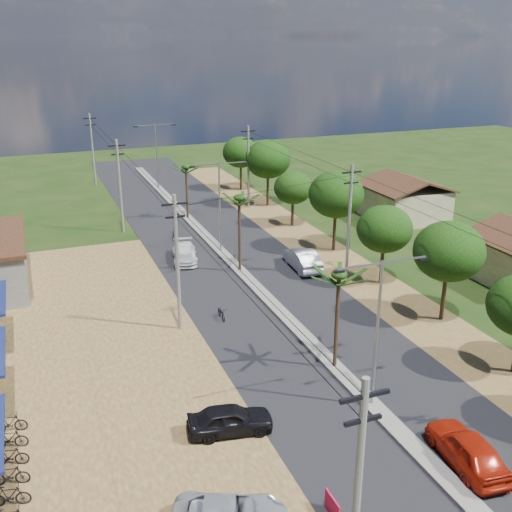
# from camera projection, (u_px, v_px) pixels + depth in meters

# --- Properties ---
(ground) EXTENTS (160.00, 160.00, 0.00)m
(ground) POSITION_uv_depth(u_px,v_px,m) (371.00, 406.00, 30.84)
(ground) COLOR black
(ground) RESTS_ON ground
(road) EXTENTS (12.00, 110.00, 0.04)m
(road) POSITION_uv_depth(u_px,v_px,m) (263.00, 295.00, 43.95)
(road) COLOR black
(road) RESTS_ON ground
(median) EXTENTS (1.00, 90.00, 0.18)m
(median) POSITION_uv_depth(u_px,v_px,m) (249.00, 280.00, 46.55)
(median) COLOR #605E56
(median) RESTS_ON ground
(dirt_lot_west) EXTENTS (18.00, 46.00, 0.04)m
(dirt_lot_west) POSITION_uv_depth(u_px,v_px,m) (57.00, 384.00, 32.73)
(dirt_lot_west) COLOR #56361D
(dirt_lot_west) RESTS_ON ground
(dirt_shoulder_east) EXTENTS (5.00, 90.00, 0.03)m
(dirt_shoulder_east) POSITION_uv_depth(u_px,v_px,m) (364.00, 279.00, 46.85)
(dirt_shoulder_east) COLOR #56361D
(dirt_shoulder_east) RESTS_ON ground
(house_east_far) EXTENTS (7.60, 7.50, 4.60)m
(house_east_far) POSITION_uv_depth(u_px,v_px,m) (405.00, 196.00, 61.65)
(house_east_far) COLOR gray
(house_east_far) RESTS_ON ground
(tree_east_c) EXTENTS (4.60, 4.60, 6.83)m
(tree_east_c) POSITION_uv_depth(u_px,v_px,m) (449.00, 251.00, 38.59)
(tree_east_c) COLOR black
(tree_east_c) RESTS_ON ground
(tree_east_d) EXTENTS (4.20, 4.20, 6.13)m
(tree_east_d) POSITION_uv_depth(u_px,v_px,m) (385.00, 229.00, 44.79)
(tree_east_d) COLOR black
(tree_east_d) RESTS_ON ground
(tree_east_e) EXTENTS (4.80, 4.80, 7.14)m
(tree_east_e) POSITION_uv_depth(u_px,v_px,m) (336.00, 194.00, 51.59)
(tree_east_e) COLOR black
(tree_east_e) RESTS_ON ground
(tree_east_f) EXTENTS (3.80, 3.80, 5.52)m
(tree_east_f) POSITION_uv_depth(u_px,v_px,m) (293.00, 188.00, 58.87)
(tree_east_f) COLOR black
(tree_east_f) RESTS_ON ground
(tree_east_g) EXTENTS (5.00, 5.00, 7.38)m
(tree_east_g) POSITION_uv_depth(u_px,v_px,m) (268.00, 159.00, 65.60)
(tree_east_g) COLOR black
(tree_east_g) RESTS_ON ground
(tree_east_h) EXTENTS (4.40, 4.40, 6.52)m
(tree_east_h) POSITION_uv_depth(u_px,v_px,m) (241.00, 152.00, 72.70)
(tree_east_h) COLOR black
(tree_east_h) RESTS_ON ground
(palm_median_near) EXTENTS (2.00, 2.00, 6.15)m
(palm_median_near) POSITION_uv_depth(u_px,v_px,m) (339.00, 279.00, 32.43)
(palm_median_near) COLOR black
(palm_median_near) RESTS_ON ground
(palm_median_mid) EXTENTS (2.00, 2.00, 6.55)m
(palm_median_mid) POSITION_uv_depth(u_px,v_px,m) (239.00, 201.00, 46.30)
(palm_median_mid) COLOR black
(palm_median_mid) RESTS_ON ground
(palm_median_far) EXTENTS (2.00, 2.00, 5.85)m
(palm_median_far) POSITION_uv_depth(u_px,v_px,m) (186.00, 169.00, 60.51)
(palm_median_far) COLOR black
(palm_median_far) RESTS_ON ground
(streetlight_near) EXTENTS (5.10, 0.18, 8.00)m
(streetlight_near) POSITION_uv_depth(u_px,v_px,m) (378.00, 322.00, 29.19)
(streetlight_near) COLOR gray
(streetlight_near) RESTS_ON ground
(streetlight_mid) EXTENTS (5.10, 0.18, 8.00)m
(streetlight_mid) POSITION_uv_depth(u_px,v_px,m) (220.00, 200.00, 51.05)
(streetlight_mid) COLOR gray
(streetlight_mid) RESTS_ON ground
(streetlight_far) EXTENTS (5.10, 0.18, 8.00)m
(streetlight_far) POSITION_uv_depth(u_px,v_px,m) (156.00, 151.00, 72.92)
(streetlight_far) COLOR gray
(streetlight_far) RESTS_ON ground
(utility_pole_w_a) EXTENTS (1.60, 0.24, 9.00)m
(utility_pole_w_a) POSITION_uv_depth(u_px,v_px,m) (357.00, 500.00, 18.07)
(utility_pole_w_a) COLOR #605E56
(utility_pole_w_a) RESTS_ON ground
(utility_pole_w_b) EXTENTS (1.60, 0.24, 9.00)m
(utility_pole_w_b) POSITION_uv_depth(u_px,v_px,m) (177.00, 261.00, 37.31)
(utility_pole_w_b) COLOR #605E56
(utility_pole_w_b) RESTS_ON ground
(utility_pole_w_c) EXTENTS (1.60, 0.24, 9.00)m
(utility_pole_w_c) POSITION_uv_depth(u_px,v_px,m) (120.00, 184.00, 56.55)
(utility_pole_w_c) COLOR #605E56
(utility_pole_w_c) RESTS_ON ground
(utility_pole_w_d) EXTENTS (1.60, 0.24, 9.00)m
(utility_pole_w_d) POSITION_uv_depth(u_px,v_px,m) (92.00, 148.00, 74.92)
(utility_pole_w_d) COLOR #605E56
(utility_pole_w_d) RESTS_ON ground
(utility_pole_e_b) EXTENTS (1.60, 0.24, 9.00)m
(utility_pole_e_b) POSITION_uv_depth(u_px,v_px,m) (349.00, 219.00, 45.74)
(utility_pole_e_b) COLOR #605E56
(utility_pole_e_b) RESTS_ON ground
(utility_pole_e_c) EXTENTS (1.60, 0.24, 9.00)m
(utility_pole_e_c) POSITION_uv_depth(u_px,v_px,m) (248.00, 165.00, 64.99)
(utility_pole_e_c) COLOR #605E56
(utility_pole_e_c) RESTS_ON ground
(car_red_near) EXTENTS (2.38, 4.87, 1.60)m
(car_red_near) POSITION_uv_depth(u_px,v_px,m) (467.00, 450.00, 26.34)
(car_red_near) COLOR #9E1908
(car_red_near) RESTS_ON ground
(car_silver_mid) EXTENTS (2.11, 5.13, 1.65)m
(car_silver_mid) POSITION_uv_depth(u_px,v_px,m) (302.00, 259.00, 48.74)
(car_silver_mid) COLOR #A6AAAF
(car_silver_mid) RESTS_ON ground
(car_white_far) EXTENTS (2.79, 4.98, 1.36)m
(car_white_far) POSITION_uv_depth(u_px,v_px,m) (185.00, 254.00, 50.46)
(car_white_far) COLOR silver
(car_white_far) RESTS_ON ground
(car_parked_dark) EXTENTS (4.33, 2.30, 1.40)m
(car_parked_dark) POSITION_uv_depth(u_px,v_px,m) (230.00, 420.00, 28.54)
(car_parked_dark) COLOR black
(car_parked_dark) RESTS_ON ground
(moto_rider_west_a) EXTENTS (0.64, 1.65, 0.85)m
(moto_rider_west_a) POSITION_uv_depth(u_px,v_px,m) (221.00, 313.00, 40.17)
(moto_rider_west_a) COLOR black
(moto_rider_west_a) RESTS_ON ground
(moto_rider_west_b) EXTENTS (0.99, 1.58, 0.92)m
(moto_rider_west_b) POSITION_uv_depth(u_px,v_px,m) (174.00, 235.00, 55.96)
(moto_rider_west_b) COLOR black
(moto_rider_west_b) RESTS_ON ground
(roadside_sign) EXTENTS (0.09, 1.16, 0.96)m
(roadside_sign) POSITION_uv_depth(u_px,v_px,m) (332.00, 507.00, 23.56)
(roadside_sign) COLOR #AB0F39
(roadside_sign) RESTS_ON ground
(parked_scooter_row) EXTENTS (1.73, 11.21, 1.00)m
(parked_scooter_row) POSITION_uv_depth(u_px,v_px,m) (10.00, 496.00, 24.10)
(parked_scooter_row) COLOR black
(parked_scooter_row) RESTS_ON ground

